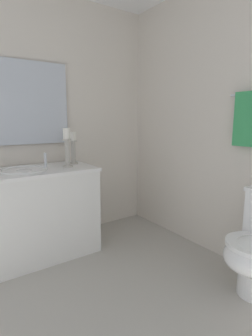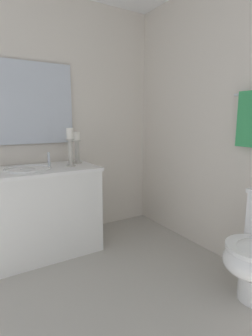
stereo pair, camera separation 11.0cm
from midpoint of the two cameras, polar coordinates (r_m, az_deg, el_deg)
floor at (r=1.97m, az=-4.72°, el=-28.99°), size 2.64×2.61×0.02m
wall_back at (r=2.41m, az=24.10°, el=9.12°), size 2.64×0.04×2.45m
wall_left at (r=2.77m, az=-17.75°, el=9.58°), size 0.04×2.61×2.45m
vanity_cabinet at (r=2.55m, az=-18.87°, el=-9.24°), size 0.58×1.23×0.81m
sink_basin at (r=2.46m, az=-19.35°, el=-1.14°), size 0.40×0.40×0.24m
mirror at (r=2.69m, az=-21.51°, el=13.09°), size 0.02×1.05×0.78m
candle_holder_tall at (r=2.64m, az=-9.48°, el=4.58°), size 0.09×0.09×0.31m
candle_holder_short at (r=2.48m, az=-10.80°, el=4.74°), size 0.09×0.09×0.36m
towel_near_vanity at (r=2.25m, az=26.55°, el=9.49°), size 0.19×0.03×0.42m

